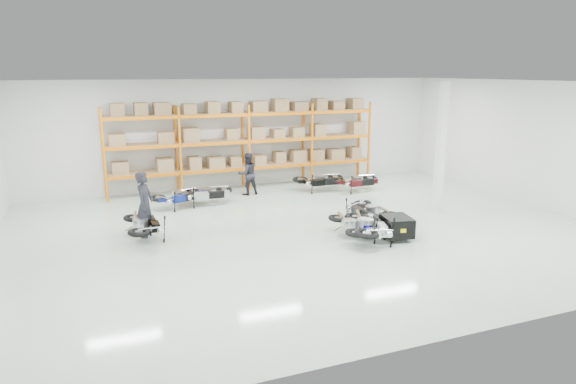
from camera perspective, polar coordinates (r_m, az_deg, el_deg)
name	(u,v)px	position (r m, az deg, el deg)	size (l,w,h in m)	color
room	(309,159)	(15.42, 2.33, 3.68)	(18.00, 18.00, 18.00)	#B2C6B5
pallet_rack	(246,135)	(21.41, -4.71, 6.38)	(11.28, 0.98, 3.62)	orange
structural_column	(441,147)	(18.52, 16.61, 4.76)	(0.25, 0.25, 4.50)	white
moto_blue_centre	(354,222)	(15.08, 7.31, -3.30)	(0.79, 1.78, 1.09)	#09074F
moto_silver_left	(369,221)	(14.97, 9.04, -3.25)	(0.88, 1.97, 1.20)	silver
moto_black_far_left	(144,221)	(15.57, -15.71, -3.12)	(0.81, 1.83, 1.12)	black
moto_touring_right	(369,207)	(16.64, 8.99, -1.69)	(0.82, 1.86, 1.13)	black
trailer	(397,226)	(15.39, 11.98, -3.74)	(0.92, 1.65, 0.67)	black
moto_back_a	(179,193)	(18.88, -12.06, -0.14)	(0.77, 1.73, 1.06)	navy
moto_back_b	(205,190)	(19.12, -9.18, 0.21)	(0.80, 1.79, 1.10)	#9FA3A8
moto_back_c	(320,177)	(21.08, 3.57, 1.65)	(0.83, 1.87, 1.14)	black
moto_back_d	(357,178)	(21.17, 7.65, 1.52)	(0.79, 1.77, 1.08)	#3E0C11
person_left	(145,204)	(15.75, -15.62, -1.32)	(0.72, 0.47, 1.97)	#212029
person_back	(248,174)	(20.41, -4.52, 2.02)	(0.82, 0.64, 1.69)	black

